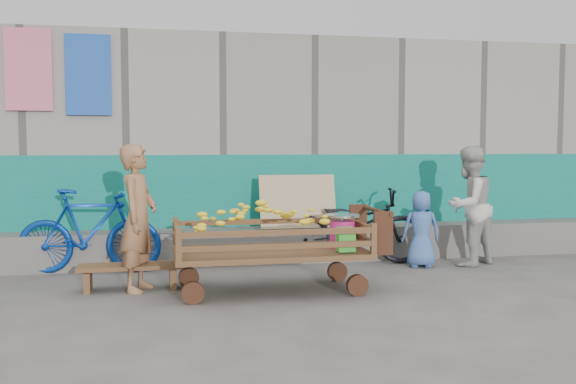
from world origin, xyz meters
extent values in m
plane|color=#4F4B48|center=(0.00, 0.00, 0.00)|extent=(80.00, 80.00, 0.00)
cube|color=gray|center=(0.00, 4.10, 1.50)|extent=(12.00, 3.00, 3.00)
cube|color=#106E69|center=(0.00, 2.58, 0.70)|extent=(12.00, 0.03, 1.40)
cube|color=#5C5854|center=(0.00, 2.35, 0.23)|extent=(12.00, 0.50, 0.45)
cube|color=tan|center=(0.30, 2.22, 0.80)|extent=(1.00, 0.19, 0.68)
cube|color=#E36889|center=(-3.00, 2.56, 2.45)|extent=(0.55, 0.03, 1.00)
cube|color=blue|center=(-2.30, 2.56, 2.40)|extent=(0.55, 0.03, 1.00)
cube|color=brown|center=(-0.34, 0.65, 0.41)|extent=(1.98, 0.99, 0.06)
cylinder|color=#321A0F|center=(-1.17, 0.29, 0.11)|extent=(0.22, 0.07, 0.22)
cube|color=brown|center=(-1.30, 0.19, 0.59)|extent=(0.06, 0.06, 0.31)
cylinder|color=#321A0F|center=(-1.17, 1.01, 0.11)|extent=(0.22, 0.07, 0.22)
cube|color=brown|center=(-1.30, 1.11, 0.59)|extent=(0.06, 0.06, 0.31)
cylinder|color=#321A0F|center=(0.48, 0.29, 0.11)|extent=(0.22, 0.07, 0.22)
cube|color=brown|center=(0.62, 0.19, 0.59)|extent=(0.06, 0.06, 0.31)
cylinder|color=#321A0F|center=(0.48, 1.01, 0.11)|extent=(0.22, 0.07, 0.22)
cube|color=brown|center=(0.62, 1.11, 0.59)|extent=(0.06, 0.06, 0.31)
cube|color=brown|center=(-0.34, 0.19, 0.55)|extent=(1.92, 0.04, 0.06)
cube|color=brown|center=(-0.34, 0.19, 0.68)|extent=(1.92, 0.04, 0.06)
cube|color=brown|center=(-0.34, 1.11, 0.55)|extent=(1.92, 0.04, 0.06)
cube|color=brown|center=(-0.34, 1.11, 0.68)|extent=(1.92, 0.04, 0.06)
cube|color=brown|center=(-1.30, 0.65, 0.55)|extent=(0.04, 0.93, 0.06)
cube|color=brown|center=(-1.30, 0.65, 0.68)|extent=(0.04, 0.93, 0.06)
cube|color=brown|center=(0.62, 0.65, 0.55)|extent=(0.04, 0.93, 0.06)
cube|color=brown|center=(0.62, 0.65, 0.68)|extent=(0.04, 0.93, 0.06)
cylinder|color=#321A0F|center=(0.81, 0.65, 0.83)|extent=(0.04, 0.88, 0.04)
cube|color=#321A0F|center=(0.74, 1.06, 0.64)|extent=(0.20, 0.04, 0.44)
cube|color=#321A0F|center=(0.74, 0.24, 0.64)|extent=(0.20, 0.04, 0.44)
ellipsoid|color=yellow|center=(-0.45, 0.65, 0.68)|extent=(1.43, 0.77, 0.48)
cylinder|color=#E62688|center=(0.43, 0.65, 0.58)|extent=(0.26, 0.26, 0.29)
cylinder|color=silver|center=(0.43, 0.65, 0.74)|extent=(0.03, 0.03, 0.07)
cylinder|color=silver|center=(0.43, 0.65, 0.78)|extent=(0.37, 0.37, 0.02)
cube|color=green|center=(0.37, 0.34, 0.57)|extent=(0.18, 0.13, 0.24)
cube|color=brown|center=(-1.77, 1.05, 0.25)|extent=(1.09, 0.33, 0.04)
cube|color=brown|center=(-2.21, 1.05, 0.11)|extent=(0.07, 0.30, 0.22)
cube|color=brown|center=(-1.34, 1.05, 0.11)|extent=(0.07, 0.30, 0.22)
imported|color=#996742|center=(-1.68, 0.99, 0.77)|extent=(0.53, 0.65, 1.54)
imported|color=beige|center=(2.39, 1.62, 0.76)|extent=(0.92, 0.85, 1.52)
imported|color=#3E66AC|center=(1.74, 1.62, 0.48)|extent=(0.51, 0.38, 0.96)
imported|color=black|center=(1.00, 2.05, 0.48)|extent=(1.95, 1.07, 0.97)
imported|color=#0A3598|center=(-2.28, 2.05, 0.50)|extent=(1.72, 0.66, 1.01)
camera|label=1|loc=(-1.51, -5.83, 1.52)|focal=40.00mm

